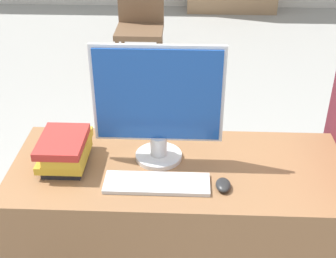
{
  "coord_description": "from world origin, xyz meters",
  "views": [
    {
      "loc": [
        0.02,
        -1.29,
        1.89
      ],
      "look_at": [
        -0.04,
        0.26,
        0.95
      ],
      "focal_mm": 50.0,
      "sensor_mm": 36.0,
      "label": 1
    }
  ],
  "objects_px": {
    "mouse": "(223,185)",
    "far_chair": "(140,20)",
    "book_stack": "(65,150)",
    "keyboard": "(157,183)",
    "monitor": "(158,103)"
  },
  "relations": [
    {
      "from": "mouse",
      "to": "monitor",
      "type": "bearing_deg",
      "value": 142.85
    },
    {
      "from": "keyboard",
      "to": "far_chair",
      "type": "height_order",
      "value": "far_chair"
    },
    {
      "from": "mouse",
      "to": "far_chair",
      "type": "relative_size",
      "value": 0.1
    },
    {
      "from": "mouse",
      "to": "far_chair",
      "type": "height_order",
      "value": "far_chair"
    },
    {
      "from": "monitor",
      "to": "keyboard",
      "type": "height_order",
      "value": "monitor"
    },
    {
      "from": "keyboard",
      "to": "far_chair",
      "type": "relative_size",
      "value": 0.47
    },
    {
      "from": "far_chair",
      "to": "monitor",
      "type": "bearing_deg",
      "value": -106.29
    },
    {
      "from": "mouse",
      "to": "book_stack",
      "type": "relative_size",
      "value": 0.32
    },
    {
      "from": "mouse",
      "to": "book_stack",
      "type": "height_order",
      "value": "book_stack"
    },
    {
      "from": "book_stack",
      "to": "mouse",
      "type": "bearing_deg",
      "value": -11.98
    },
    {
      "from": "monitor",
      "to": "far_chair",
      "type": "xyz_separation_m",
      "value": [
        -0.34,
        2.66,
        -0.52
      ]
    },
    {
      "from": "far_chair",
      "to": "mouse",
      "type": "bearing_deg",
      "value": -101.67
    },
    {
      "from": "keyboard",
      "to": "book_stack",
      "type": "xyz_separation_m",
      "value": [
        -0.38,
        0.13,
        0.06
      ]
    },
    {
      "from": "book_stack",
      "to": "keyboard",
      "type": "bearing_deg",
      "value": -18.32
    },
    {
      "from": "keyboard",
      "to": "book_stack",
      "type": "relative_size",
      "value": 1.5
    }
  ]
}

